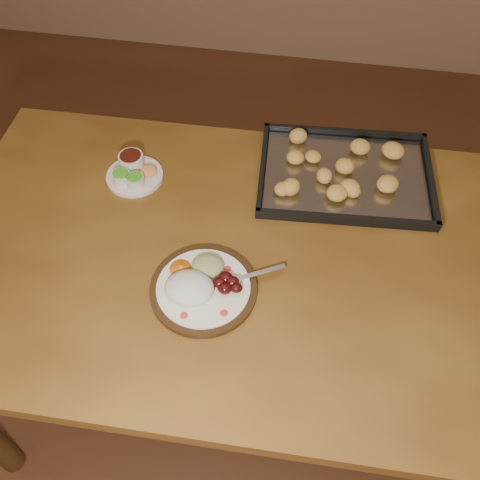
# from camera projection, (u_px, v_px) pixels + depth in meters

# --- Properties ---
(ground) EXTENTS (4.00, 4.00, 0.00)m
(ground) POSITION_uv_depth(u_px,v_px,m) (240.00, 380.00, 1.88)
(ground) COLOR #582E1E
(ground) RESTS_ON ground
(dining_table) EXTENTS (1.51, 0.92, 0.75)m
(dining_table) POSITION_uv_depth(u_px,v_px,m) (242.00, 276.00, 1.37)
(dining_table) COLOR brown
(dining_table) RESTS_ON ground
(dinner_plate) EXTENTS (0.30, 0.25, 0.06)m
(dinner_plate) POSITION_uv_depth(u_px,v_px,m) (201.00, 286.00, 1.21)
(dinner_plate) COLOR black
(dinner_plate) RESTS_ON dining_table
(condiment_saucer) EXTENTS (0.15, 0.15, 0.05)m
(condiment_saucer) POSITION_uv_depth(u_px,v_px,m) (133.00, 172.00, 1.44)
(condiment_saucer) COLOR silver
(condiment_saucer) RESTS_ON dining_table
(baking_tray) EXTENTS (0.48, 0.37, 0.05)m
(baking_tray) POSITION_uv_depth(u_px,v_px,m) (345.00, 174.00, 1.44)
(baking_tray) COLOR black
(baking_tray) RESTS_ON dining_table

